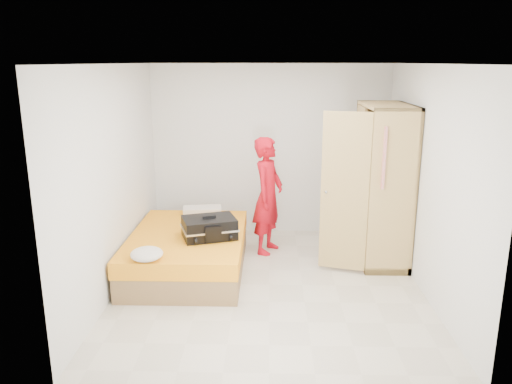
{
  "coord_description": "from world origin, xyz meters",
  "views": [
    {
      "loc": [
        -0.01,
        -5.57,
        2.63
      ],
      "look_at": [
        -0.18,
        0.62,
        1.0
      ],
      "focal_mm": 35.0,
      "sensor_mm": 36.0,
      "label": 1
    }
  ],
  "objects_px": {
    "round_cushion": "(147,254)",
    "wardrobe": "(380,188)",
    "suitcase": "(209,228)",
    "person": "(268,196)",
    "bed": "(188,251)"
  },
  "relations": [
    {
      "from": "person",
      "to": "bed",
      "type": "bearing_deg",
      "value": 144.74
    },
    {
      "from": "round_cushion",
      "to": "bed",
      "type": "bearing_deg",
      "value": 70.98
    },
    {
      "from": "suitcase",
      "to": "round_cushion",
      "type": "height_order",
      "value": "suitcase"
    },
    {
      "from": "person",
      "to": "round_cushion",
      "type": "bearing_deg",
      "value": 160.47
    },
    {
      "from": "wardrobe",
      "to": "suitcase",
      "type": "relative_size",
      "value": 2.73
    },
    {
      "from": "wardrobe",
      "to": "round_cushion",
      "type": "xyz_separation_m",
      "value": [
        -2.81,
        -1.33,
        -0.43
      ]
    },
    {
      "from": "wardrobe",
      "to": "suitcase",
      "type": "distance_m",
      "value": 2.31
    },
    {
      "from": "suitcase",
      "to": "bed",
      "type": "bearing_deg",
      "value": 135.9
    },
    {
      "from": "bed",
      "to": "suitcase",
      "type": "xyz_separation_m",
      "value": [
        0.3,
        -0.14,
        0.37
      ]
    },
    {
      "from": "bed",
      "to": "suitcase",
      "type": "height_order",
      "value": "suitcase"
    },
    {
      "from": "round_cushion",
      "to": "wardrobe",
      "type": "bearing_deg",
      "value": 25.3
    },
    {
      "from": "wardrobe",
      "to": "round_cushion",
      "type": "relative_size",
      "value": 5.82
    },
    {
      "from": "bed",
      "to": "person",
      "type": "relative_size",
      "value": 1.24
    },
    {
      "from": "round_cushion",
      "to": "suitcase",
      "type": "bearing_deg",
      "value": 50.74
    },
    {
      "from": "wardrobe",
      "to": "person",
      "type": "distance_m",
      "value": 1.51
    }
  ]
}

